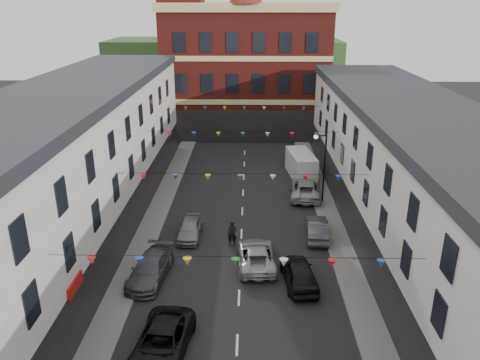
# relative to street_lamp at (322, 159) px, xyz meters

# --- Properties ---
(ground) EXTENTS (160.00, 160.00, 0.00)m
(ground) POSITION_rel_street_lamp_xyz_m (-6.55, -14.00, -3.90)
(ground) COLOR black
(ground) RESTS_ON ground
(pavement_left) EXTENTS (1.80, 64.00, 0.15)m
(pavement_left) POSITION_rel_street_lamp_xyz_m (-13.45, -12.00, -3.83)
(pavement_left) COLOR #605E5B
(pavement_left) RESTS_ON ground
(pavement_right) EXTENTS (1.80, 64.00, 0.15)m
(pavement_right) POSITION_rel_street_lamp_xyz_m (0.35, -12.00, -3.83)
(pavement_right) COLOR #605E5B
(pavement_right) RESTS_ON ground
(terrace_left) EXTENTS (8.40, 56.00, 10.70)m
(terrace_left) POSITION_rel_street_lamp_xyz_m (-18.33, -13.00, 1.44)
(terrace_left) COLOR beige
(terrace_left) RESTS_ON ground
(terrace_right) EXTENTS (8.40, 56.00, 9.70)m
(terrace_right) POSITION_rel_street_lamp_xyz_m (5.23, -13.00, 0.95)
(terrace_right) COLOR silver
(terrace_right) RESTS_ON ground
(civic_building) EXTENTS (20.60, 13.30, 18.50)m
(civic_building) POSITION_rel_street_lamp_xyz_m (-6.55, 23.95, 4.23)
(civic_building) COLOR maroon
(civic_building) RESTS_ON ground
(clock_tower) EXTENTS (5.60, 5.60, 30.00)m
(clock_tower) POSITION_rel_street_lamp_xyz_m (-14.05, 21.00, 11.03)
(clock_tower) COLOR maroon
(clock_tower) RESTS_ON ground
(distant_hill) EXTENTS (40.00, 14.00, 10.00)m
(distant_hill) POSITION_rel_street_lamp_xyz_m (-10.55, 48.00, 1.10)
(distant_hill) COLOR #2E4E24
(distant_hill) RESTS_ON ground
(street_lamp) EXTENTS (1.10, 0.36, 6.00)m
(street_lamp) POSITION_rel_street_lamp_xyz_m (0.00, 0.00, 0.00)
(street_lamp) COLOR black
(street_lamp) RESTS_ON ground
(car_left_c) EXTENTS (2.94, 5.49, 1.47)m
(car_left_c) POSITION_rel_street_lamp_xyz_m (-10.15, -18.81, -3.17)
(car_left_c) COLOR black
(car_left_c) RESTS_ON ground
(car_left_d) EXTENTS (2.57, 5.16, 1.44)m
(car_left_d) POSITION_rel_street_lamp_xyz_m (-12.05, -12.14, -3.18)
(car_left_d) COLOR #46494F
(car_left_d) RESTS_ON ground
(car_left_e) EXTENTS (1.66, 4.03, 1.37)m
(car_left_e) POSITION_rel_street_lamp_xyz_m (-10.28, -6.52, -3.22)
(car_left_e) COLOR gray
(car_left_e) RESTS_ON ground
(car_right_d) EXTENTS (2.28, 4.65, 1.52)m
(car_right_d) POSITION_rel_street_lamp_xyz_m (-2.95, -12.50, -3.14)
(car_right_d) COLOR black
(car_right_d) RESTS_ON ground
(car_right_e) EXTENTS (1.79, 4.33, 1.39)m
(car_right_e) POSITION_rel_street_lamp_xyz_m (-1.05, -6.39, -3.21)
(car_right_e) COLOR #48494F
(car_right_e) RESTS_ON ground
(car_right_f) EXTENTS (3.07, 5.69, 1.52)m
(car_right_f) POSITION_rel_street_lamp_xyz_m (-1.05, 1.19, -3.15)
(car_right_f) COLOR #9EA0A3
(car_right_f) RESTS_ON ground
(moving_car) EXTENTS (2.60, 5.15, 1.40)m
(moving_car) POSITION_rel_street_lamp_xyz_m (-5.50, -10.30, -3.21)
(moving_car) COLOR #A2A4A9
(moving_car) RESTS_ON ground
(white_van) EXTENTS (2.75, 5.55, 2.35)m
(white_van) POSITION_rel_street_lamp_xyz_m (-0.95, 6.43, -2.73)
(white_van) COLOR silver
(white_van) RESTS_ON ground
(pedestrian) EXTENTS (0.72, 0.51, 1.86)m
(pedestrian) POSITION_rel_street_lamp_xyz_m (-7.16, -7.79, -2.97)
(pedestrian) COLOR black
(pedestrian) RESTS_ON ground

